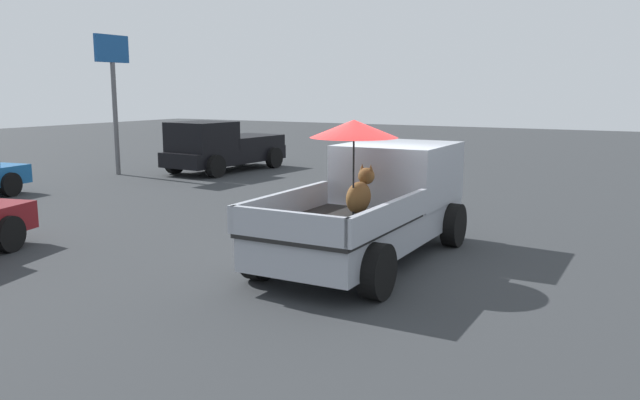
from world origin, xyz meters
The scene contains 4 objects.
ground_plane centered at (0.00, 0.00, 0.00)m, with size 80.00×80.00×0.00m, color #2D3033.
pickup_truck_main centered at (0.46, 0.00, 0.99)m, with size 5.07×2.28×2.41m.
pickup_truck_red centered at (8.43, 9.65, 0.87)m, with size 4.91×2.42×1.80m.
motel_sign centered at (5.98, 12.24, 3.32)m, with size 1.40×0.16×4.68m.
Camera 1 is at (-9.53, -4.48, 2.88)m, focal length 35.70 mm.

